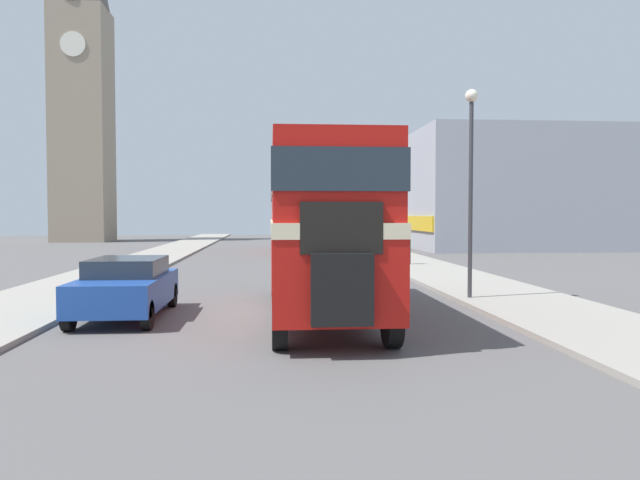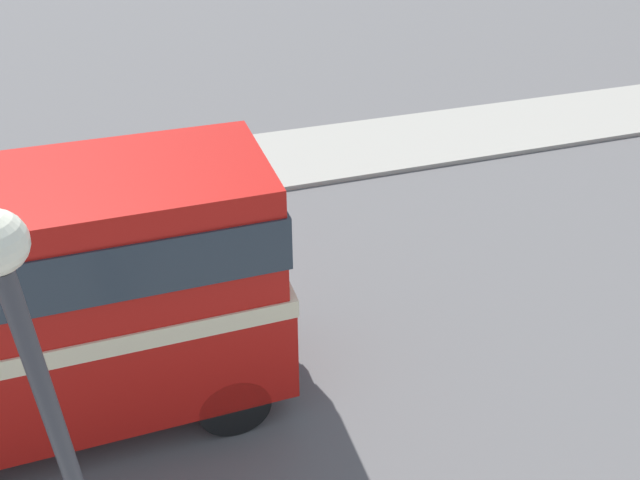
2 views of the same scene
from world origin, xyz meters
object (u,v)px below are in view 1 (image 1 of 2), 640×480
(double_decker_bus, at_px, (320,218))
(church_tower, at_px, (81,45))
(pedestrian_walking, at_px, (407,246))
(street_lamp, at_px, (471,162))
(bus_distant, at_px, (305,212))
(bicycle_on_pavement, at_px, (390,248))
(car_parked_near, at_px, (126,286))

(double_decker_bus, relative_size, church_tower, 0.27)
(pedestrian_walking, relative_size, church_tower, 0.04)
(double_decker_bus, bearing_deg, pedestrian_walking, 69.31)
(street_lamp, bearing_deg, church_tower, 118.73)
(bus_distant, distance_m, bicycle_on_pavement, 7.24)
(bus_distant, bearing_deg, pedestrian_walking, -71.63)
(street_lamp, bearing_deg, bus_distant, 97.80)
(bus_distant, distance_m, church_tower, 29.88)
(bicycle_on_pavement, bearing_deg, pedestrian_walking, -94.64)
(double_decker_bus, height_order, bus_distant, bus_distant)
(bicycle_on_pavement, relative_size, church_tower, 0.05)
(bicycle_on_pavement, xyz_separation_m, street_lamp, (-1.45, -19.43, 3.47))
(double_decker_bus, height_order, street_lamp, street_lamp)
(pedestrian_walking, bearing_deg, car_parked_near, -125.64)
(car_parked_near, bearing_deg, double_decker_bus, -1.35)
(pedestrian_walking, distance_m, church_tower, 41.33)
(bus_distant, height_order, pedestrian_walking, bus_distant)
(car_parked_near, relative_size, church_tower, 0.12)
(pedestrian_walking, bearing_deg, bicycle_on_pavement, 85.36)
(bus_distant, relative_size, street_lamp, 1.71)
(bus_distant, xyz_separation_m, church_tower, (-19.33, 16.95, 15.23))
(double_decker_bus, xyz_separation_m, bus_distant, (1.09, 26.54, 0.22))
(car_parked_near, relative_size, street_lamp, 0.73)
(car_parked_near, distance_m, pedestrian_walking, 17.03)
(bus_distant, height_order, car_parked_near, bus_distant)
(bus_distant, xyz_separation_m, street_lamp, (3.34, -24.42, 1.35))
(car_parked_near, height_order, bicycle_on_pavement, car_parked_near)
(double_decker_bus, xyz_separation_m, church_tower, (-18.24, 43.49, 15.44))
(street_lamp, height_order, church_tower, church_tower)
(pedestrian_walking, bearing_deg, church_tower, 128.52)
(bus_distant, height_order, bicycle_on_pavement, bus_distant)
(car_parked_near, bearing_deg, pedestrian_walking, 54.36)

